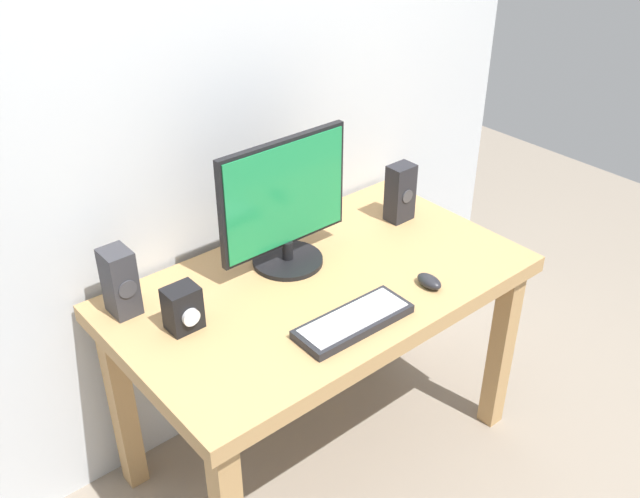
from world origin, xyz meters
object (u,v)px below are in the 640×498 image
monitor (285,205)px  mouse (429,281)px  speaker_right (400,193)px  speaker_left (120,282)px  desk (321,305)px  keyboard_primary (353,321)px  audio_controller (183,308)px

monitor → mouse: bearing=-57.9°
speaker_right → speaker_left: speaker_right is taller
desk → keyboard_primary: keyboard_primary is taller
monitor → keyboard_primary: (-0.06, -0.40, -0.20)m
keyboard_primary → desk: bearing=71.7°
monitor → keyboard_primary: 0.45m
mouse → audio_controller: (-0.70, 0.32, 0.05)m
speaker_left → desk: bearing=-24.7°
mouse → speaker_right: (0.24, 0.37, 0.09)m
monitor → audio_controller: 0.48m
monitor → audio_controller: monitor is taller
desk → keyboard_primary: bearing=-108.3°
desk → monitor: 0.35m
monitor → mouse: monitor is taller
audio_controller → desk: bearing=-8.7°
desk → speaker_left: (-0.56, 0.26, 0.21)m
keyboard_primary → audio_controller: (-0.38, 0.31, 0.05)m
mouse → monitor: bearing=124.7°
desk → speaker_right: (0.48, 0.12, 0.21)m
monitor → speaker_left: (-0.54, 0.10, -0.11)m
desk → mouse: 0.36m
desk → audio_controller: audio_controller is taller
keyboard_primary → speaker_right: speaker_right is taller
speaker_right → speaker_left: size_ratio=1.01×
monitor → mouse: 0.52m
speaker_right → audio_controller: speaker_right is taller
keyboard_primary → speaker_right: bearing=33.0°
monitor → audio_controller: size_ratio=3.53×
monitor → speaker_right: size_ratio=2.24×
desk → speaker_right: size_ratio=6.23×
audio_controller → speaker_right: bearing=3.2°
keyboard_primary → speaker_left: speaker_left is taller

